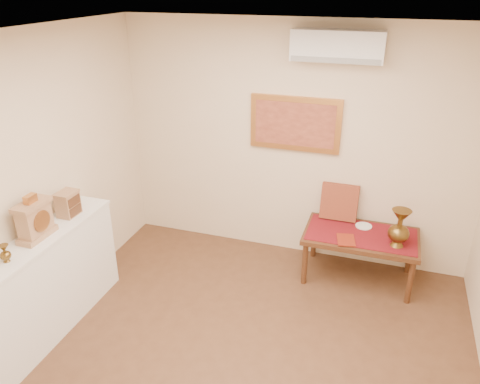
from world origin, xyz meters
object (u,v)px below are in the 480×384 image
at_px(low_table, 361,240).
at_px(mantel_clock, 35,220).
at_px(brass_urn_tall, 400,224).
at_px(display_ledge, 36,293).
at_px(wooden_chest, 68,204).

bearing_deg(low_table, mantel_clock, -147.31).
bearing_deg(brass_urn_tall, display_ledge, -150.05).
distance_m(brass_urn_tall, wooden_chest, 3.26).
relative_size(brass_urn_tall, display_ledge, 0.24).
distance_m(wooden_chest, low_table, 3.02).
distance_m(brass_urn_tall, display_ledge, 3.52).
distance_m(brass_urn_tall, low_table, 0.50).
bearing_deg(mantel_clock, brass_urn_tall, 27.58).
bearing_deg(wooden_chest, low_table, 25.47).
height_order(mantel_clock, low_table, mantel_clock).
distance_m(display_ledge, low_table, 3.27).
bearing_deg(mantel_clock, display_ledge, -90.32).
xyz_separation_m(brass_urn_tall, low_table, (-0.36, 0.13, -0.32)).
bearing_deg(brass_urn_tall, wooden_chest, -159.36).
bearing_deg(brass_urn_tall, low_table, 160.34).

